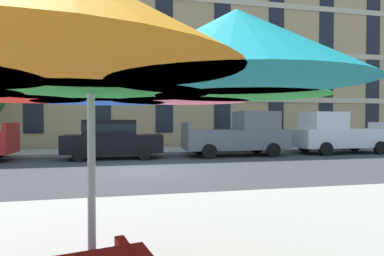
{
  "coord_description": "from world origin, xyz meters",
  "views": [
    {
      "loc": [
        -0.77,
        -11.56,
        1.72
      ],
      "look_at": [
        2.46,
        3.2,
        1.4
      ],
      "focal_mm": 30.44,
      "sensor_mm": 36.0,
      "label": 1
    }
  ],
  "objects_px": {
    "sedan_black": "(112,138)",
    "patio_umbrella": "(91,65)",
    "pickup_white": "(337,134)",
    "pickup_gray": "(240,135)"
  },
  "relations": [
    {
      "from": "sedan_black",
      "to": "patio_umbrella",
      "type": "distance_m",
      "value": 12.76
    },
    {
      "from": "patio_umbrella",
      "to": "sedan_black",
      "type": "bearing_deg",
      "value": 90.84
    },
    {
      "from": "sedan_black",
      "to": "pickup_white",
      "type": "xyz_separation_m",
      "value": [
        11.69,
        0.0,
        0.08
      ]
    },
    {
      "from": "pickup_white",
      "to": "sedan_black",
      "type": "bearing_deg",
      "value": -180.0
    },
    {
      "from": "sedan_black",
      "to": "pickup_gray",
      "type": "xyz_separation_m",
      "value": [
        6.16,
        0.0,
        0.08
      ]
    },
    {
      "from": "sedan_black",
      "to": "pickup_gray",
      "type": "distance_m",
      "value": 6.16
    },
    {
      "from": "pickup_gray",
      "to": "pickup_white",
      "type": "xyz_separation_m",
      "value": [
        5.52,
        0.0,
        0.0
      ]
    },
    {
      "from": "sedan_black",
      "to": "patio_umbrella",
      "type": "relative_size",
      "value": 1.15
    },
    {
      "from": "pickup_white",
      "to": "pickup_gray",
      "type": "bearing_deg",
      "value": 180.0
    },
    {
      "from": "pickup_gray",
      "to": "pickup_white",
      "type": "distance_m",
      "value": 5.52
    }
  ]
}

